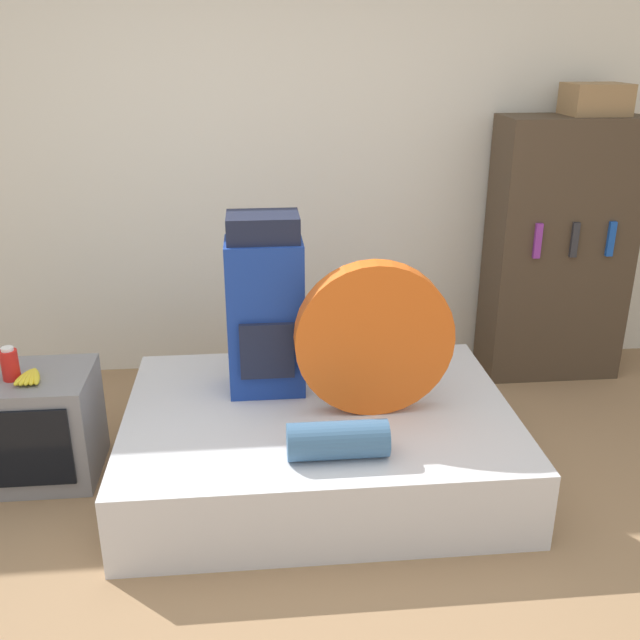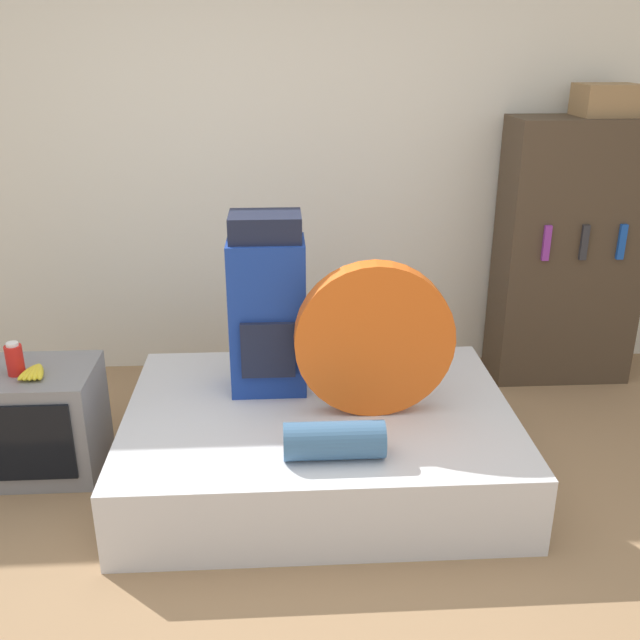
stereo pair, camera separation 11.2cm
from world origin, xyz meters
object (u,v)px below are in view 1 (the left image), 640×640
Objects in this scene: canister at (10,364)px; cardboard_box at (596,99)px; tent_bag at (374,339)px; television at (31,426)px; bookshelf at (558,250)px; sleeping_roll at (338,440)px; backpack at (265,308)px.

canister is 3.44m from cardboard_box.
television is at bearing 174.13° from tent_bag.
bookshelf is at bearing -168.53° from cardboard_box.
tent_bag is 2.07m from cardboard_box.
television is 1.82× the size of cardboard_box.
tent_bag is 1.72× the size of sleeping_roll.
backpack reaches higher than sleeping_roll.
television is 3.15m from bookshelf.
sleeping_roll is at bearing -118.33° from tent_bag.
cardboard_box reaches higher than sleeping_roll.
backpack is at bearing 112.50° from sleeping_roll.
television is at bearing -162.46° from bookshelf.
cardboard_box is at bearing 37.97° from tent_bag.
cardboard_box is (1.45, 1.13, 0.96)m from tent_bag.
tent_bag reaches higher than television.
tent_bag is 0.53m from sleeping_roll.
television is at bearing -174.61° from backpack.
television is 0.35m from canister.
tent_bag is 1.68m from canister.
sleeping_roll is 0.27× the size of bookshelf.
sleeping_roll is 1.57m from canister.
cardboard_box reaches higher than canister.
bookshelf is at bearing 39.81° from tent_bag.
canister is at bearing -162.43° from cardboard_box.
backpack is 2.66× the size of cardboard_box.
cardboard_box is at bearing 23.78° from backpack.
sleeping_roll is 2.17m from bookshelf.
backpack reaches higher than canister.
tent_bag is at bearing -140.19° from bookshelf.
bookshelf reaches higher than backpack.
television is (-1.42, 0.56, -0.18)m from sleeping_roll.
bookshelf is at bearing 44.25° from sleeping_roll.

